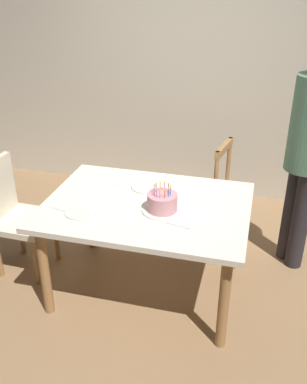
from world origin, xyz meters
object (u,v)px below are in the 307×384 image
birthday_cake (162,203)px  chair_spindle_back (202,193)px  chair_upholstered (13,211)px  plate_near_celebrant (81,212)px  dining_table (147,215)px  plate_far_side (146,187)px

birthday_cake → chair_spindle_back: bearing=80.8°
chair_spindle_back → chair_upholstered: (-1.39, -0.84, 0.07)m
plate_near_celebrant → dining_table: bearing=31.1°
dining_table → birthday_cake: 0.21m
chair_spindle_back → chair_upholstered: bearing=-149.0°
chair_spindle_back → plate_far_side: bearing=-120.1°
plate_near_celebrant → plate_far_side: 0.58m
birthday_cake → plate_near_celebrant: 0.56m
chair_spindle_back → dining_table: bearing=-108.3°
dining_table → plate_far_side: bearing=106.8°
birthday_cake → chair_spindle_back: 1.00m
chair_upholstered → chair_spindle_back: bearing=31.0°
plate_far_side → birthday_cake: bearing=-57.1°
plate_far_side → chair_spindle_back: bearing=59.9°
plate_far_side → chair_upholstered: 1.09m
dining_table → chair_upholstered: (-1.11, 0.01, -0.13)m
birthday_cake → plate_near_celebrant: birthday_cake is taller
plate_far_side → chair_spindle_back: size_ratio=0.23×
dining_table → chair_upholstered: size_ratio=1.53×
birthday_cake → plate_near_celebrant: bearing=-162.7°
plate_near_celebrant → chair_upholstered: (-0.72, 0.25, -0.23)m
dining_table → plate_far_side: 0.27m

